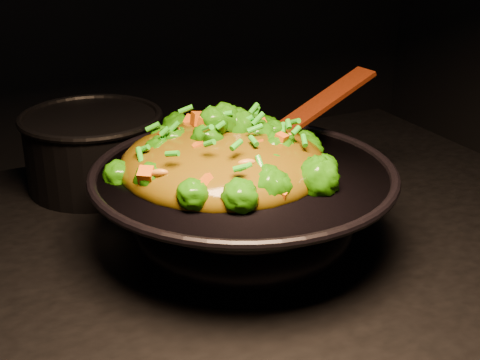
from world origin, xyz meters
name	(u,v)px	position (x,y,z in m)	size (l,w,h in m)	color
wok	(243,210)	(0.06, 0.04, 0.95)	(0.38, 0.38, 0.11)	black
stir_fry	(223,134)	(0.05, 0.06, 1.05)	(0.27, 0.27, 0.09)	#1F6607
spatula	(305,115)	(0.19, 0.10, 1.05)	(0.25, 0.04, 0.01)	#381804
back_pot	(94,150)	(-0.06, 0.32, 0.96)	(0.21, 0.21, 0.12)	black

